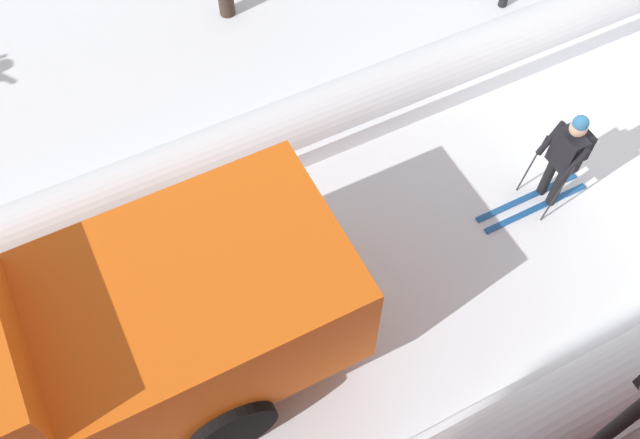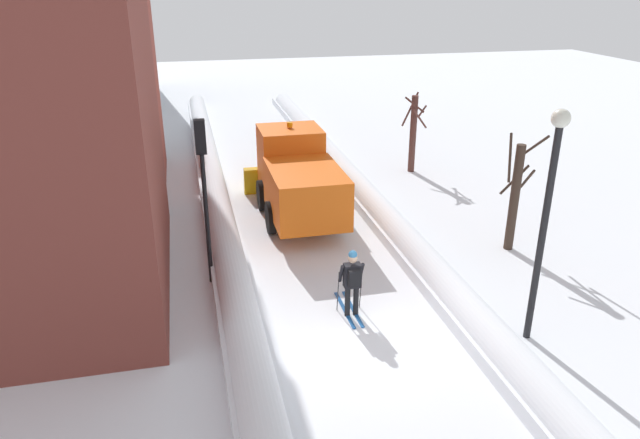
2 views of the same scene
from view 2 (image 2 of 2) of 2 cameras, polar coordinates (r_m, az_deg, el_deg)
ground_plane at (r=22.85m, az=-3.07°, el=2.02°), size 80.00×80.00×0.00m
snowbank_left at (r=22.43m, az=-10.00°, el=2.37°), size 1.10×36.00×0.94m
snowbank_right at (r=23.34m, az=3.56°, el=3.24°), size 1.10×36.00×0.90m
building_brick_mid at (r=24.89m, az=-26.50°, el=17.66°), size 8.63×6.26×13.65m
plow_truck at (r=20.55m, az=-2.15°, el=4.02°), size 3.20×5.98×3.12m
skier at (r=14.76m, az=3.12°, el=-5.85°), size 0.62×1.80×1.81m
traffic_light_pole at (r=15.89m, az=-11.19°, el=4.53°), size 0.28×0.42×4.59m
street_lamp at (r=13.75m, az=21.05°, el=1.59°), size 0.40×0.40×5.48m
bare_tree_near at (r=18.98m, az=18.26°, el=2.31°), size 0.99×1.25×3.76m
bare_tree_mid at (r=25.87m, az=8.96°, el=8.33°), size 1.09×1.01×3.38m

